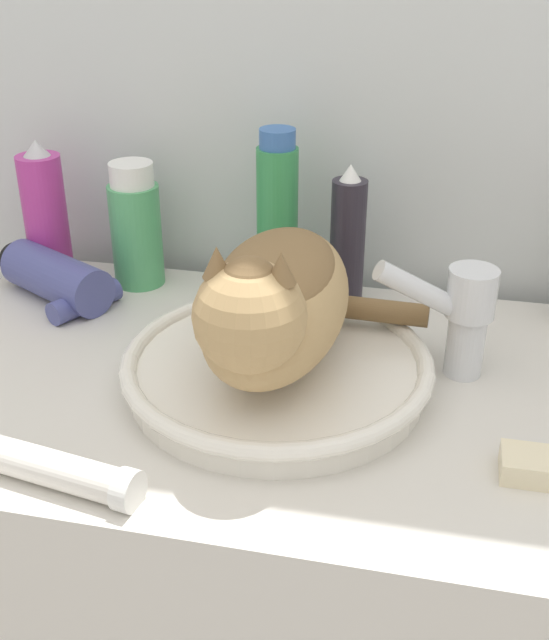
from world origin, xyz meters
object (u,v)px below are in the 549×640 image
(shampoo_bottle_tall, at_px, (277,218))
(hair_dryer, at_px, (58,279))
(spray_bottle_trigger, at_px, (45,214))
(soap_bar, at_px, (534,466))
(hairspray_can_black, at_px, (348,241))
(faucet, at_px, (461,312))
(mouthwash_bottle, at_px, (136,227))
(cat, at_px, (274,299))
(cream_tube, at_px, (62,471))

(shampoo_bottle_tall, height_order, hair_dryer, shampoo_bottle_tall)
(spray_bottle_trigger, height_order, soap_bar, spray_bottle_trigger)
(shampoo_bottle_tall, bearing_deg, hair_dryer, -164.87)
(hairspray_can_black, bearing_deg, faucet, -46.57)
(faucet, distance_m, shampoo_bottle_tall, 0.30)
(hair_dryer, bearing_deg, faucet, -160.56)
(faucet, relative_size, soap_bar, 2.41)
(hair_dryer, bearing_deg, mouthwash_bottle, -110.08)
(mouthwash_bottle, bearing_deg, shampoo_bottle_tall, 0.00)
(hairspray_can_black, bearing_deg, hair_dryer, -168.50)
(cat, height_order, hairspray_can_black, cat)
(hair_dryer, distance_m, soap_bar, 0.67)
(hairspray_can_black, distance_m, soap_bar, 0.42)
(hairspray_can_black, xyz_separation_m, cream_tube, (-0.21, -0.45, -0.07))
(cat, distance_m, soap_bar, 0.31)
(cat, xyz_separation_m, cream_tube, (-0.16, -0.20, -0.10))
(hairspray_can_black, bearing_deg, soap_bar, -55.67)
(mouthwash_bottle, relative_size, hair_dryer, 0.92)
(cream_tube, height_order, hair_dryer, hair_dryer)
(shampoo_bottle_tall, distance_m, hair_dryer, 0.31)
(shampoo_bottle_tall, xyz_separation_m, hair_dryer, (-0.29, -0.08, -0.08))
(shampoo_bottle_tall, bearing_deg, cream_tube, -103.82)
(cat, distance_m, faucet, 0.22)
(cream_tube, xyz_separation_m, hair_dryer, (-0.18, 0.37, 0.01))
(faucet, xyz_separation_m, mouthwash_bottle, (-0.45, 0.16, 0.00))
(shampoo_bottle_tall, relative_size, cream_tube, 1.38)
(hair_dryer, bearing_deg, soap_bar, -174.64)
(cat, relative_size, soap_bar, 5.19)
(cat, relative_size, faucet, 2.16)
(mouthwash_bottle, relative_size, shampoo_bottle_tall, 0.76)
(hairspray_can_black, height_order, spray_bottle_trigger, spray_bottle_trigger)
(hairspray_can_black, xyz_separation_m, soap_bar, (0.23, -0.34, -0.08))
(hairspray_can_black, relative_size, hair_dryer, 1.01)
(cat, bearing_deg, hairspray_can_black, 170.06)
(soap_bar, bearing_deg, cat, 162.96)
(hair_dryer, relative_size, soap_bar, 3.11)
(cat, bearing_deg, shampoo_bottle_tall, -168.43)
(spray_bottle_trigger, relative_size, soap_bar, 3.22)
(mouthwash_bottle, height_order, hair_dryer, mouthwash_bottle)
(mouthwash_bottle, xyz_separation_m, cream_tube, (0.09, -0.45, -0.07))
(cat, bearing_deg, soap_bar, 72.94)
(cream_tube, bearing_deg, hairspray_can_black, 65.30)
(cat, distance_m, hair_dryer, 0.40)
(cream_tube, bearing_deg, shampoo_bottle_tall, 76.18)
(shampoo_bottle_tall, xyz_separation_m, cream_tube, (-0.11, -0.45, -0.10))
(faucet, distance_m, mouthwash_bottle, 0.48)
(mouthwash_bottle, distance_m, soap_bar, 0.63)
(cream_tube, relative_size, soap_bar, 2.74)
(hairspray_can_black, relative_size, cream_tube, 1.15)
(mouthwash_bottle, relative_size, cream_tube, 1.04)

